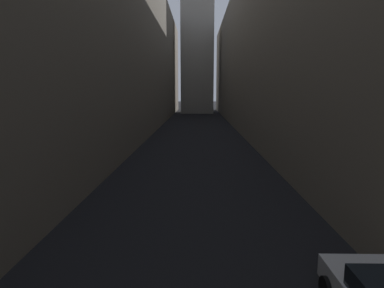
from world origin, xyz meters
The scene contains 3 objects.
ground_plane centered at (0.00, 48.00, 0.00)m, with size 264.00×264.00×0.00m, color black.
building_block_left centered at (-13.05, 50.00, 10.94)m, with size 15.10×108.00×21.88m, color #756B5B.
building_block_right centered at (12.58, 50.00, 10.30)m, with size 14.17×108.00×20.61m, color #756B5B.
Camera 1 is at (0.16, 8.90, 5.34)m, focal length 30.31 mm.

